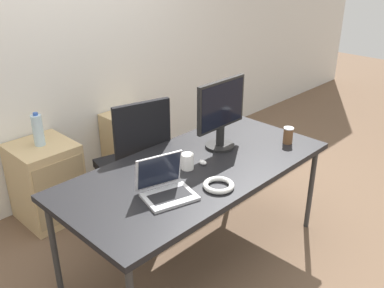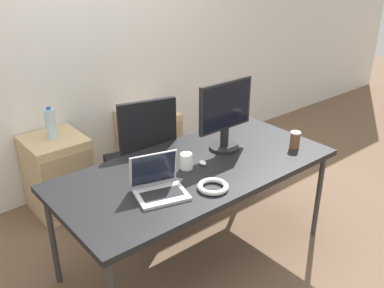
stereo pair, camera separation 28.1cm
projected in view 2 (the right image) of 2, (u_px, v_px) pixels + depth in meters
name	position (u px, v px, depth m)	size (l,w,h in m)	color
ground_plane	(196.00, 255.00, 3.16)	(14.00, 14.00, 0.00)	brown
wall_back	(84.00, 46.00, 3.67)	(10.00, 0.05, 2.60)	silver
desk	(196.00, 172.00, 2.87)	(1.90, 0.90, 0.74)	black
office_chair	(142.00, 172.00, 3.48)	(0.58, 0.62, 1.08)	#232326
cabinet_left	(58.00, 174.00, 3.60)	(0.46, 0.49, 0.66)	tan
cabinet_right	(149.00, 145.00, 4.14)	(0.46, 0.49, 0.66)	tan
water_bottle	(51.00, 124.00, 3.41)	(0.08, 0.08, 0.27)	silver
laptop_center	(159.00, 186.00, 2.52)	(0.35, 0.33, 0.24)	silver
monitor	(225.00, 114.00, 2.99)	(0.46, 0.21, 0.50)	black
mouse	(203.00, 163.00, 2.86)	(0.04, 0.06, 0.03)	silver
coffee_cup_white	(186.00, 161.00, 2.80)	(0.08, 0.08, 0.11)	white
coffee_cup_brown	(295.00, 140.00, 3.09)	(0.07, 0.07, 0.12)	brown
cable_coil	(213.00, 186.00, 2.58)	(0.19, 0.19, 0.03)	white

